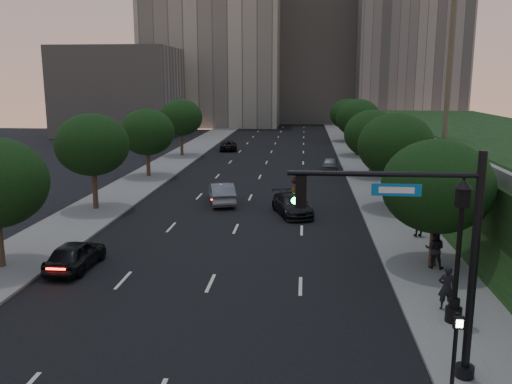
# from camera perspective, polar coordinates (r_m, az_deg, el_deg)

# --- Properties ---
(ground) EXTENTS (160.00, 160.00, 0.00)m
(ground) POSITION_cam_1_polar(r_m,az_deg,el_deg) (20.06, -7.32, -14.74)
(ground) COLOR black
(ground) RESTS_ON ground
(road_surface) EXTENTS (16.00, 140.00, 0.02)m
(road_surface) POSITION_cam_1_polar(r_m,az_deg,el_deg) (48.51, 0.21, 1.17)
(road_surface) COLOR black
(road_surface) RESTS_ON ground
(sidewalk_right) EXTENTS (4.50, 140.00, 0.15)m
(sidewalk_right) POSITION_cam_1_polar(r_m,az_deg,el_deg) (48.73, 12.31, 1.02)
(sidewalk_right) COLOR slate
(sidewalk_right) RESTS_ON ground
(sidewalk_left) EXTENTS (4.50, 140.00, 0.15)m
(sidewalk_left) POSITION_cam_1_polar(r_m,az_deg,el_deg) (50.40, -11.48, 1.41)
(sidewalk_left) COLOR slate
(sidewalk_left) RESTS_ON ground
(parapet_wall) EXTENTS (0.35, 90.00, 0.70)m
(parapet_wall) POSITION_cam_1_polar(r_m,az_deg,el_deg) (46.71, 16.82, 5.64)
(parapet_wall) COLOR slate
(parapet_wall) RESTS_ON embankment
(office_block_left) EXTENTS (26.00, 20.00, 32.00)m
(office_block_left) POSITION_cam_1_polar(r_m,az_deg,el_deg) (111.21, -4.43, 15.37)
(office_block_left) COLOR #9C9988
(office_block_left) RESTS_ON ground
(office_block_mid) EXTENTS (22.00, 18.00, 26.00)m
(office_block_mid) POSITION_cam_1_polar(r_m,az_deg,el_deg) (119.60, 6.18, 13.64)
(office_block_mid) COLOR gray
(office_block_mid) RESTS_ON ground
(office_block_right) EXTENTS (20.00, 22.00, 36.00)m
(office_block_right) POSITION_cam_1_polar(r_m,az_deg,el_deg) (115.61, 15.61, 15.84)
(office_block_right) COLOR gray
(office_block_right) RESTS_ON ground
(office_block_filler) EXTENTS (18.00, 16.00, 14.00)m
(office_block_filler) POSITION_cam_1_polar(r_m,az_deg,el_deg) (92.54, -14.10, 10.22)
(office_block_filler) COLOR gray
(office_block_filler) RESTS_ON ground
(tree_right_a) EXTENTS (5.20, 5.20, 6.24)m
(tree_right_a) POSITION_cam_1_polar(r_m,az_deg,el_deg) (26.72, 18.54, 0.58)
(tree_right_a) COLOR #38281C
(tree_right_a) RESTS_ON ground
(tree_right_b) EXTENTS (5.20, 5.20, 6.74)m
(tree_right_b) POSITION_cam_1_polar(r_m,az_deg,el_deg) (38.29, 14.50, 4.77)
(tree_right_b) COLOR #38281C
(tree_right_b) RESTS_ON ground
(tree_right_c) EXTENTS (5.20, 5.20, 6.24)m
(tree_right_c) POSITION_cam_1_polar(r_m,az_deg,el_deg) (51.13, 12.15, 5.99)
(tree_right_c) COLOR #38281C
(tree_right_c) RESTS_ON ground
(tree_right_d) EXTENTS (5.20, 5.20, 6.74)m
(tree_right_d) POSITION_cam_1_polar(r_m,az_deg,el_deg) (64.97, 10.69, 7.66)
(tree_right_d) COLOR #38281C
(tree_right_d) RESTS_ON ground
(tree_right_e) EXTENTS (5.20, 5.20, 6.24)m
(tree_right_e) POSITION_cam_1_polar(r_m,az_deg,el_deg) (79.91, 9.65, 8.07)
(tree_right_e) COLOR #38281C
(tree_right_e) RESTS_ON ground
(tree_left_b) EXTENTS (5.00, 5.00, 6.71)m
(tree_left_b) POSITION_cam_1_polar(r_m,az_deg,el_deg) (38.54, -16.86, 4.78)
(tree_left_b) COLOR #38281C
(tree_left_b) RESTS_ON ground
(tree_left_c) EXTENTS (5.00, 5.00, 6.34)m
(tree_left_c) POSITION_cam_1_polar(r_m,az_deg,el_deg) (50.81, -11.41, 6.20)
(tree_left_c) COLOR #38281C
(tree_left_c) RESTS_ON ground
(tree_left_d) EXTENTS (5.00, 5.00, 6.71)m
(tree_left_d) POSITION_cam_1_polar(r_m,az_deg,el_deg) (64.28, -7.90, 7.77)
(tree_left_d) COLOR #38281C
(tree_left_d) RESTS_ON ground
(traffic_signal_mast) EXTENTS (5.68, 0.56, 7.00)m
(traffic_signal_mast) POSITION_cam_1_polar(r_m,az_deg,el_deg) (16.65, 18.31, -7.23)
(traffic_signal_mast) COLOR black
(traffic_signal_mast) RESTS_ON ground
(street_lamp) EXTENTS (0.64, 0.64, 5.62)m
(street_lamp) POSITION_cam_1_polar(r_m,az_deg,el_deg) (20.97, 20.49, -6.46)
(street_lamp) COLOR black
(street_lamp) RESTS_ON ground
(pedestrian_signal) EXTENTS (0.30, 0.33, 2.50)m
(pedestrian_signal) POSITION_cam_1_polar(r_m,az_deg,el_deg) (16.88, 20.27, -14.85)
(pedestrian_signal) COLOR black
(pedestrian_signal) RESTS_ON ground
(sedan_near_left) EXTENTS (1.81, 4.24, 1.43)m
(sedan_near_left) POSITION_cam_1_polar(r_m,az_deg,el_deg) (27.42, -18.48, -6.28)
(sedan_near_left) COLOR black
(sedan_near_left) RESTS_ON ground
(sedan_mid_left) EXTENTS (2.74, 5.01, 1.57)m
(sedan_mid_left) POSITION_cam_1_polar(r_m,az_deg,el_deg) (39.64, -3.62, -0.12)
(sedan_mid_left) COLOR slate
(sedan_mid_left) RESTS_ON ground
(sedan_far_left) EXTENTS (2.65, 4.80, 1.27)m
(sedan_far_left) POSITION_cam_1_polar(r_m,az_deg,el_deg) (69.69, -2.91, 4.91)
(sedan_far_left) COLOR black
(sedan_far_left) RESTS_ON ground
(sedan_near_right) EXTENTS (3.29, 5.16, 1.39)m
(sedan_near_right) POSITION_cam_1_polar(r_m,az_deg,el_deg) (36.34, 3.81, -1.35)
(sedan_near_right) COLOR black
(sedan_near_right) RESTS_ON ground
(sedan_far_right) EXTENTS (1.84, 4.02, 1.34)m
(sedan_far_right) POSITION_cam_1_polar(r_m,az_deg,el_deg) (54.66, 7.77, 2.96)
(sedan_far_right) COLOR #515458
(sedan_far_right) RESTS_ON ground
(pedestrian_a) EXTENTS (0.67, 0.46, 1.76)m
(pedestrian_a) POSITION_cam_1_polar(r_m,az_deg,el_deg) (22.50, 19.42, -9.47)
(pedestrian_a) COLOR black
(pedestrian_a) RESTS_ON sidewalk_right
(pedestrian_b) EXTENTS (1.07, 0.94, 1.87)m
(pedestrian_b) POSITION_cam_1_polar(r_m,az_deg,el_deg) (27.03, 18.31, -5.71)
(pedestrian_b) COLOR black
(pedestrian_b) RESTS_ON sidewalk_right
(pedestrian_c) EXTENTS (1.15, 0.66, 1.85)m
(pedestrian_c) POSITION_cam_1_polar(r_m,az_deg,el_deg) (32.07, 16.82, -2.92)
(pedestrian_c) COLOR black
(pedestrian_c) RESTS_ON sidewalk_right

